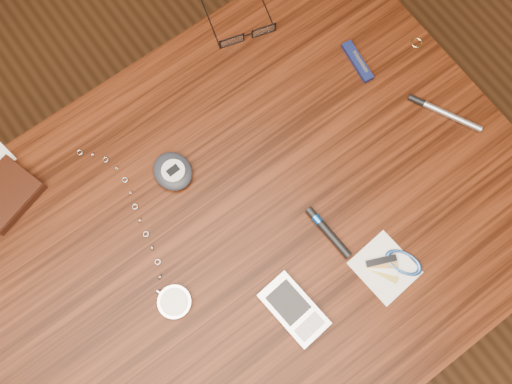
# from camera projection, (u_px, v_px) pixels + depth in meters

# --- Properties ---
(ground) EXTENTS (3.80, 3.80, 0.00)m
(ground) POSITION_uv_depth(u_px,v_px,m) (240.00, 289.00, 1.63)
(ground) COLOR #472814
(ground) RESTS_ON ground
(desk) EXTENTS (1.00, 0.70, 0.75)m
(desk) POSITION_uv_depth(u_px,v_px,m) (230.00, 251.00, 1.00)
(desk) COLOR #3A1709
(desk) RESTS_ON ground
(wallet_and_card) EXTENTS (0.12, 0.15, 0.02)m
(wallet_and_card) POSITION_uv_depth(u_px,v_px,m) (4.00, 194.00, 0.91)
(wallet_and_card) COLOR black
(wallet_and_card) RESTS_ON desk
(eyeglasses) EXTENTS (0.13, 0.13, 0.02)m
(eyeglasses) POSITION_uv_depth(u_px,v_px,m) (247.00, 33.00, 0.99)
(eyeglasses) COLOR black
(eyeglasses) RESTS_ON desk
(gold_ring) EXTENTS (0.02, 0.02, 0.00)m
(gold_ring) POSITION_uv_depth(u_px,v_px,m) (417.00, 43.00, 0.99)
(gold_ring) COLOR tan
(gold_ring) RESTS_ON desk
(pocket_watch) EXTENTS (0.08, 0.33, 0.02)m
(pocket_watch) POSITION_uv_depth(u_px,v_px,m) (172.00, 297.00, 0.87)
(pocket_watch) COLOR #BABABF
(pocket_watch) RESTS_ON desk
(pda_phone) EXTENTS (0.07, 0.11, 0.02)m
(pda_phone) POSITION_uv_depth(u_px,v_px,m) (294.00, 309.00, 0.87)
(pda_phone) COLOR silver
(pda_phone) RESTS_ON desk
(pedometer) EXTENTS (0.06, 0.07, 0.03)m
(pedometer) POSITION_uv_depth(u_px,v_px,m) (173.00, 171.00, 0.92)
(pedometer) COLOR black
(pedometer) RESTS_ON desk
(notepad_keys) EXTENTS (0.10, 0.10, 0.01)m
(notepad_keys) POSITION_uv_depth(u_px,v_px,m) (394.00, 265.00, 0.89)
(notepad_keys) COLOR white
(notepad_keys) RESTS_ON desk
(pocket_knife) EXTENTS (0.03, 0.08, 0.01)m
(pocket_knife) POSITION_uv_depth(u_px,v_px,m) (357.00, 62.00, 0.98)
(pocket_knife) COLOR #0E0F3E
(pocket_knife) RESTS_ON desk
(silver_pen) EXTENTS (0.07, 0.12, 0.01)m
(silver_pen) POSITION_uv_depth(u_px,v_px,m) (439.00, 110.00, 0.96)
(silver_pen) COLOR #A9A9AD
(silver_pen) RESTS_ON desk
(black_blue_pen) EXTENTS (0.02, 0.10, 0.01)m
(black_blue_pen) POSITION_uv_depth(u_px,v_px,m) (327.00, 231.00, 0.90)
(black_blue_pen) COLOR black
(black_blue_pen) RESTS_ON desk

